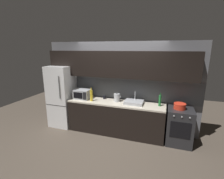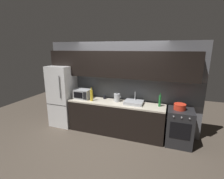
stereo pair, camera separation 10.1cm
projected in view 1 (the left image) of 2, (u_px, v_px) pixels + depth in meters
name	position (u px, v px, depth m)	size (l,w,h in m)	color
ground_plane	(104.00, 150.00, 3.84)	(10.00, 10.00, 0.00)	#4C4238
back_wall	(119.00, 77.00, 4.56)	(4.37, 0.44, 2.50)	slate
counter_run	(115.00, 118.00, 4.56)	(2.63, 0.60, 0.90)	black
refrigerator	(62.00, 96.00, 4.96)	(0.68, 0.69, 1.82)	white
oven_range	(179.00, 126.00, 4.05)	(0.60, 0.62, 0.90)	#232326
microwave	(82.00, 94.00, 4.74)	(0.46, 0.35, 0.27)	#A8AAAF
sink_basin	(134.00, 102.00, 4.31)	(0.48, 0.38, 0.30)	#ADAFB5
kettle	(117.00, 98.00, 4.48)	(0.20, 0.17, 0.24)	#B7BABF
wine_bottle_green	(160.00, 101.00, 4.12)	(0.06, 0.06, 0.35)	#1E6B2D
wine_bottle_yellow	(91.00, 95.00, 4.52)	(0.08, 0.08, 0.37)	gold
mug_dark	(104.00, 97.00, 4.73)	(0.08, 0.08, 0.09)	black
cooking_pot	(180.00, 106.00, 3.93)	(0.28, 0.28, 0.14)	red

